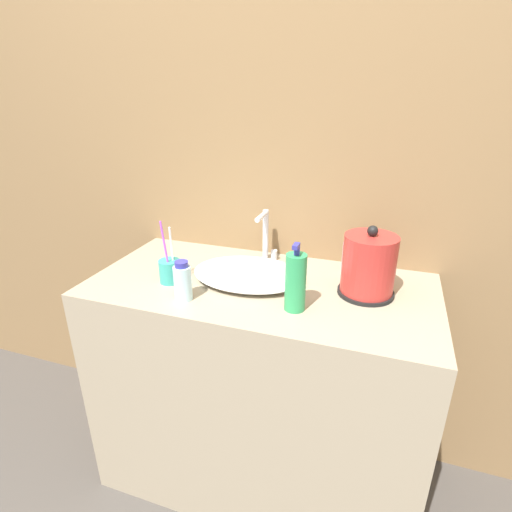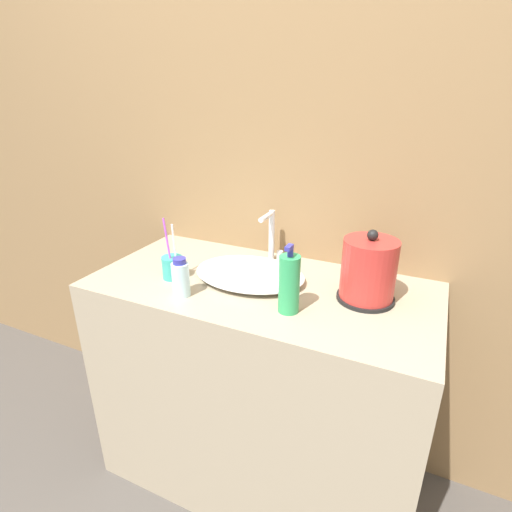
{
  "view_description": "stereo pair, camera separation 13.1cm",
  "coord_description": "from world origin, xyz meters",
  "px_view_note": "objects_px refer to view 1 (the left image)",
  "views": [
    {
      "loc": [
        0.38,
        -0.87,
        1.47
      ],
      "look_at": [
        -0.01,
        0.28,
        0.97
      ],
      "focal_mm": 28.0,
      "sensor_mm": 36.0,
      "label": 1
    },
    {
      "loc": [
        0.5,
        -0.82,
        1.47
      ],
      "look_at": [
        -0.01,
        0.28,
        0.97
      ],
      "focal_mm": 28.0,
      "sensor_mm": 36.0,
      "label": 2
    }
  ],
  "objects_px": {
    "shampoo_bottle": "(183,282)",
    "lotion_bottle": "(295,282)",
    "electric_kettle": "(368,267)",
    "faucet": "(266,234)",
    "mouthwash_bottle": "(349,256)",
    "toothbrush_cup": "(170,270)"
  },
  "relations": [
    {
      "from": "lotion_bottle",
      "to": "mouthwash_bottle",
      "type": "relative_size",
      "value": 1.65
    },
    {
      "from": "electric_kettle",
      "to": "lotion_bottle",
      "type": "bearing_deg",
      "value": -139.07
    },
    {
      "from": "shampoo_bottle",
      "to": "mouthwash_bottle",
      "type": "xyz_separation_m",
      "value": [
        0.46,
        0.37,
        0.0
      ]
    },
    {
      "from": "lotion_bottle",
      "to": "shampoo_bottle",
      "type": "height_order",
      "value": "lotion_bottle"
    },
    {
      "from": "electric_kettle",
      "to": "toothbrush_cup",
      "type": "distance_m",
      "value": 0.65
    },
    {
      "from": "faucet",
      "to": "electric_kettle",
      "type": "bearing_deg",
      "value": -22.51
    },
    {
      "from": "shampoo_bottle",
      "to": "toothbrush_cup",
      "type": "bearing_deg",
      "value": 136.94
    },
    {
      "from": "faucet",
      "to": "shampoo_bottle",
      "type": "bearing_deg",
      "value": -111.44
    },
    {
      "from": "shampoo_bottle",
      "to": "electric_kettle",
      "type": "bearing_deg",
      "value": 22.25
    },
    {
      "from": "electric_kettle",
      "to": "lotion_bottle",
      "type": "relative_size",
      "value": 1.09
    },
    {
      "from": "shampoo_bottle",
      "to": "lotion_bottle",
      "type": "bearing_deg",
      "value": 8.57
    },
    {
      "from": "lotion_bottle",
      "to": "mouthwash_bottle",
      "type": "distance_m",
      "value": 0.34
    },
    {
      "from": "faucet",
      "to": "mouthwash_bottle",
      "type": "xyz_separation_m",
      "value": [
        0.31,
        -0.01,
        -0.04
      ]
    },
    {
      "from": "toothbrush_cup",
      "to": "mouthwash_bottle",
      "type": "xyz_separation_m",
      "value": [
        0.56,
        0.27,
        0.02
      ]
    },
    {
      "from": "electric_kettle",
      "to": "toothbrush_cup",
      "type": "height_order",
      "value": "electric_kettle"
    },
    {
      "from": "toothbrush_cup",
      "to": "shampoo_bottle",
      "type": "bearing_deg",
      "value": -43.06
    },
    {
      "from": "toothbrush_cup",
      "to": "faucet",
      "type": "bearing_deg",
      "value": 48.58
    },
    {
      "from": "faucet",
      "to": "shampoo_bottle",
      "type": "xyz_separation_m",
      "value": [
        -0.15,
        -0.38,
        -0.04
      ]
    },
    {
      "from": "electric_kettle",
      "to": "mouthwash_bottle",
      "type": "relative_size",
      "value": 1.79
    },
    {
      "from": "lotion_bottle",
      "to": "shampoo_bottle",
      "type": "distance_m",
      "value": 0.35
    },
    {
      "from": "electric_kettle",
      "to": "toothbrush_cup",
      "type": "bearing_deg",
      "value": -168.99
    },
    {
      "from": "toothbrush_cup",
      "to": "lotion_bottle",
      "type": "relative_size",
      "value": 1.03
    }
  ]
}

